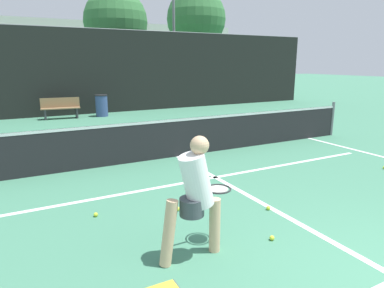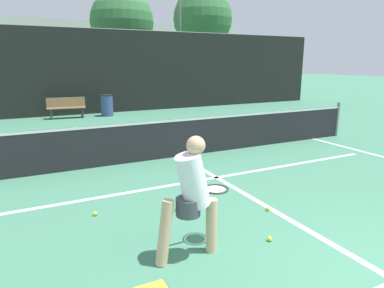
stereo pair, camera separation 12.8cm
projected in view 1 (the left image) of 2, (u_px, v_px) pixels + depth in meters
name	position (u px, v px, depth m)	size (l,w,h in m)	color
court_service_line	(215.00, 177.00, 7.00)	(8.25, 0.10, 0.01)	white
court_center_mark	(245.00, 193.00, 6.14)	(0.10, 5.63, 0.01)	white
net	(177.00, 136.00, 8.44)	(11.09, 0.09, 1.07)	slate
fence_back	(96.00, 72.00, 15.36)	(24.00, 0.06, 3.76)	black
player_practicing	(195.00, 193.00, 3.98)	(1.10, 0.56, 1.50)	#DBAD84
tennis_ball_scattered_0	(272.00, 238.00, 4.53)	(0.07, 0.07, 0.07)	#D1E033
tennis_ball_scattered_1	(96.00, 215.00, 5.22)	(0.07, 0.07, 0.07)	#D1E033
tennis_ball_scattered_3	(178.00, 209.00, 5.42)	(0.07, 0.07, 0.07)	#D1E033
tennis_ball_scattered_4	(268.00, 208.00, 5.46)	(0.07, 0.07, 0.07)	#D1E033
tennis_ball_scattered_5	(384.00, 168.00, 7.55)	(0.07, 0.07, 0.07)	#D1E033
courtside_bench	(61.00, 107.00, 14.17)	(1.56, 0.53, 0.86)	olive
trash_bin	(102.00, 106.00, 14.80)	(0.54, 0.54, 0.93)	#384C7F
parked_car	(100.00, 94.00, 18.10)	(1.85, 3.95, 1.50)	silver
tree_west	(116.00, 22.00, 19.53)	(3.62, 3.62, 6.36)	brown
tree_east	(196.00, 19.00, 24.38)	(4.21, 4.21, 7.40)	brown
building_far	(51.00, 55.00, 30.30)	(36.00, 2.40, 5.87)	beige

